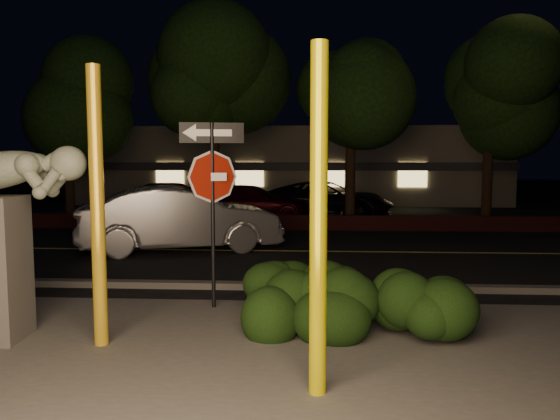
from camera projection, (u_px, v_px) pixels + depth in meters
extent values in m
plane|color=black|center=(276.00, 235.00, 17.18)|extent=(90.00, 90.00, 0.00)
cube|color=#4C4944|center=(211.00, 369.00, 6.25)|extent=(14.00, 6.00, 0.02)
cube|color=black|center=(268.00, 251.00, 14.20)|extent=(80.00, 8.00, 0.01)
cube|color=#B7AB49|center=(268.00, 251.00, 14.20)|extent=(80.00, 0.12, 0.00)
cube|color=#4C4944|center=(250.00, 286.00, 10.12)|extent=(80.00, 0.25, 0.12)
cube|color=#401514|center=(279.00, 222.00, 18.45)|extent=(40.00, 0.35, 0.50)
cube|color=black|center=(287.00, 213.00, 24.14)|extent=(40.00, 12.00, 0.01)
cube|color=#72685B|center=(293.00, 165.00, 31.90)|extent=(22.00, 10.00, 4.00)
cube|color=#333338|center=(290.00, 166.00, 26.83)|extent=(22.00, 0.20, 0.40)
cube|color=#FFD87F|center=(170.00, 174.00, 27.28)|extent=(1.40, 0.08, 1.20)
cube|color=#FFD87F|center=(249.00, 174.00, 27.04)|extent=(1.40, 0.08, 1.20)
cube|color=#FFD87F|center=(330.00, 175.00, 26.80)|extent=(1.40, 0.08, 1.20)
cube|color=#FFD87F|center=(413.00, 175.00, 26.55)|extent=(1.40, 0.08, 1.20)
cylinder|color=black|center=(69.00, 173.00, 20.47)|extent=(0.36, 0.36, 3.75)
ellipsoid|color=black|center=(66.00, 78.00, 20.14)|extent=(4.60, 4.60, 4.14)
cylinder|color=black|center=(215.00, 166.00, 20.31)|extent=(0.36, 0.36, 4.25)
ellipsoid|color=black|center=(214.00, 58.00, 19.93)|extent=(5.20, 5.20, 4.68)
cylinder|color=black|center=(350.00, 170.00, 19.62)|extent=(0.36, 0.36, 4.00)
ellipsoid|color=black|center=(352.00, 65.00, 19.27)|extent=(4.80, 4.80, 4.32)
cylinder|color=black|center=(488.00, 171.00, 19.82)|extent=(0.36, 0.36, 3.90)
ellipsoid|color=black|center=(491.00, 73.00, 19.49)|extent=(4.40, 4.40, 3.96)
cylinder|color=gold|center=(97.00, 208.00, 6.90)|extent=(0.18, 0.18, 3.58)
cylinder|color=yellow|center=(318.00, 223.00, 5.44)|extent=(0.18, 0.18, 3.56)
cylinder|color=black|center=(213.00, 217.00, 8.68)|extent=(0.06, 0.06, 2.98)
cube|color=white|center=(212.00, 177.00, 8.62)|extent=(0.44, 0.13, 0.13)
cube|color=black|center=(212.00, 133.00, 8.56)|extent=(0.99, 0.25, 0.32)
cube|color=white|center=(212.00, 133.00, 8.56)|extent=(0.63, 0.16, 0.13)
sphere|color=slate|center=(68.00, 163.00, 7.04)|extent=(0.45, 0.45, 0.45)
ellipsoid|color=black|center=(297.00, 284.00, 8.11)|extent=(2.20, 1.15, 1.11)
ellipsoid|color=black|center=(314.00, 291.00, 7.44)|extent=(1.88, 1.03, 1.22)
ellipsoid|color=black|center=(435.00, 303.00, 7.23)|extent=(1.72, 1.43, 1.02)
imported|color=#ABABB0|center=(181.00, 219.00, 14.15)|extent=(5.43, 3.36, 1.69)
imported|color=#731704|center=(175.00, 198.00, 22.46)|extent=(4.70, 2.55, 1.52)
imported|color=#3A060D|center=(251.00, 203.00, 21.24)|extent=(4.69, 1.91, 1.36)
imported|color=black|center=(326.00, 200.00, 21.92)|extent=(5.79, 3.69, 1.49)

